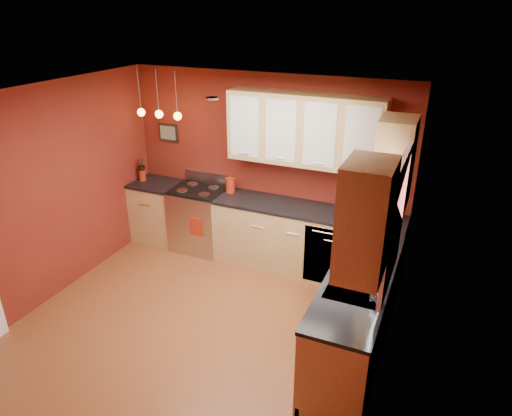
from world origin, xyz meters
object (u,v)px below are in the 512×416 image
at_px(gas_range, 200,218).
at_px(coffee_maker, 380,210).
at_px(sink, 356,286).
at_px(red_canister, 230,185).
at_px(soap_pump, 374,295).

relative_size(gas_range, coffee_maker, 4.33).
bearing_deg(sink, red_canister, 143.28).
distance_m(gas_range, soap_pump, 3.36).
relative_size(coffee_maker, soap_pump, 1.43).
bearing_deg(red_canister, gas_range, -167.43).
height_order(gas_range, sink, sink).
relative_size(sink, coffee_maker, 2.73).
bearing_deg(coffee_maker, gas_range, -168.48).
xyz_separation_m(red_canister, soap_pump, (2.35, -1.85, -0.02)).
distance_m(sink, red_canister, 2.69).
bearing_deg(red_canister, sink, -36.72).
distance_m(red_canister, soap_pump, 2.99).
relative_size(gas_range, sink, 1.59).
relative_size(sink, soap_pump, 3.92).
bearing_deg(red_canister, coffee_maker, -1.16).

